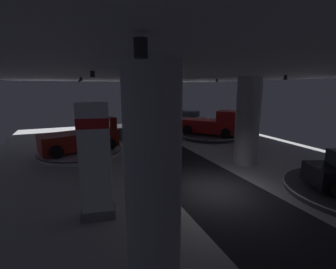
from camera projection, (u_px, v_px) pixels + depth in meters
The scene contains 13 objects.
ground at pixel (215, 190), 11.38m from camera, with size 24.00×44.00×0.06m.
ceiling_with_spotlights at pixel (220, 71), 10.26m from camera, with size 24.00×44.00×0.39m.
column_left at pixel (153, 175), 5.85m from camera, with size 1.42×1.42×5.50m.
column_right at pixel (247, 121), 14.74m from camera, with size 1.50×1.50×5.50m.
brand_sign_pylon at pixel (96, 161), 8.54m from camera, with size 1.36×0.85×4.37m.
display_platform_far_right at pixel (209, 135), 23.09m from camera, with size 5.83×5.83×0.36m.
pickup_truck_far_right at pixel (213, 124), 22.73m from camera, with size 5.05×5.38×2.30m.
display_platform_far_left at pixel (81, 152), 17.30m from camera, with size 5.82×5.82×0.31m.
pickup_truck_far_left at pixel (84, 137), 17.28m from camera, with size 5.67×3.74×2.30m.
display_platform_deep_right at pixel (190, 126), 28.13m from camera, with size 5.16×5.16×0.34m.
display_car_deep_right at pixel (190, 119), 27.97m from camera, with size 3.61×4.55×1.71m.
visitor_walking_near at pixel (181, 140), 17.73m from camera, with size 0.32×0.32×1.59m.
visitor_walking_far at pixel (179, 153), 14.42m from camera, with size 0.32×0.32×1.59m.
Camera 1 is at (-6.11, -8.96, 4.90)m, focal length 25.18 mm.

